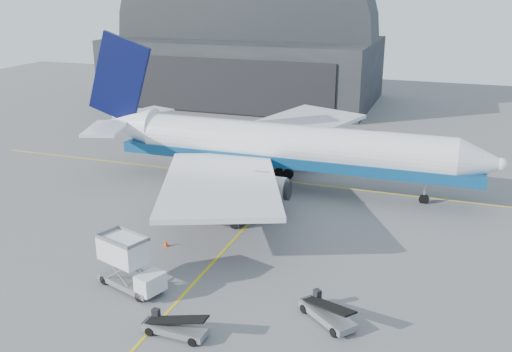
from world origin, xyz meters
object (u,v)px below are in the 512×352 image
at_px(catering_truck, 129,264).
at_px(pushback_tug, 229,217).
at_px(belt_loader_b, 327,313).
at_px(belt_loader_a, 175,327).
at_px(airliner, 276,146).

xyz_separation_m(catering_truck, pushback_tug, (2.47, 14.01, -1.36)).
xyz_separation_m(pushback_tug, belt_loader_b, (12.67, -13.47, -0.04)).
bearing_deg(belt_loader_a, pushback_tug, 102.67).
height_order(airliner, belt_loader_b, airliner).
bearing_deg(belt_loader_a, airliner, 96.57).
height_order(catering_truck, belt_loader_a, catering_truck).
distance_m(airliner, belt_loader_b, 28.04).
distance_m(airliner, belt_loader_a, 30.50).
distance_m(pushback_tug, belt_loader_a, 18.76).
bearing_deg(belt_loader_a, catering_truck, 145.63).
bearing_deg(belt_loader_a, belt_loader_b, 30.24).
relative_size(catering_truck, belt_loader_a, 1.30).
bearing_deg(airliner, catering_truck, -97.66).
relative_size(catering_truck, pushback_tug, 1.58).
bearing_deg(catering_truck, belt_loader_a, -17.17).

